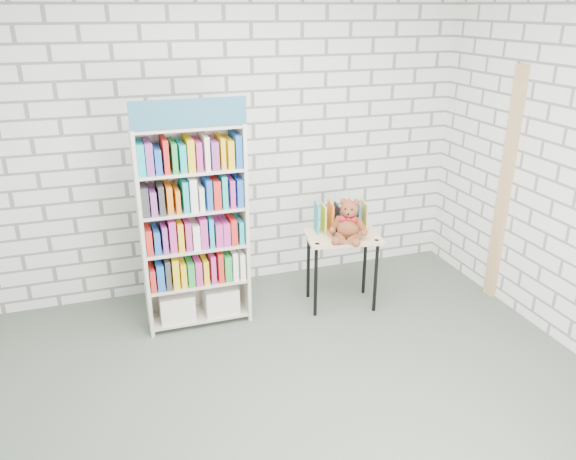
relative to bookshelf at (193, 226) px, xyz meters
name	(u,v)px	position (x,y,z in m)	size (l,w,h in m)	color
ground	(302,406)	(0.46, -1.36, -0.88)	(4.50, 4.50, 0.00)	#495648
room_shell	(305,150)	(0.46, -1.36, 0.91)	(4.52, 4.02, 2.81)	silver
bookshelf	(193,226)	(0.00, 0.00, 0.00)	(0.85, 0.33, 1.92)	beige
display_table	(342,245)	(1.27, -0.13, -0.29)	(0.70, 0.54, 0.68)	#DCB184
table_books	(340,217)	(1.29, -0.03, -0.06)	(0.47, 0.27, 0.26)	teal
teddy_bear	(349,223)	(1.28, -0.23, -0.05)	(0.34, 0.33, 0.36)	brown
door_trim	(505,188)	(2.69, -0.41, 0.17)	(0.05, 0.12, 2.10)	tan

